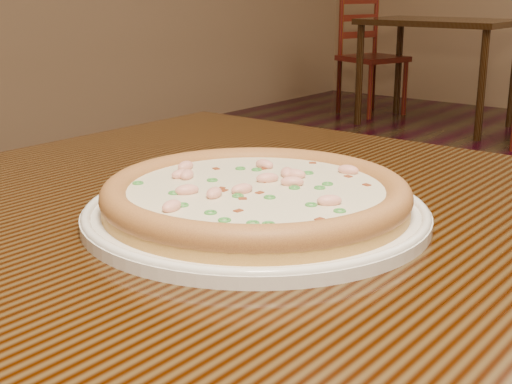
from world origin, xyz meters
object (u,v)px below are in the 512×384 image
Objects in this scene: plate at (256,212)px; pizza at (256,195)px; hero_table at (379,323)px; bg_table_left at (439,33)px; chair_a at (368,57)px.

plate is 1.12× the size of pizza.
hero_table and bg_table_left have the same top height.
pizza is 4.57m from bg_table_left.
hero_table is 0.17m from plate.
pizza reaches higher than hero_table.
hero_table is at bearing -66.44° from bg_table_left.
plate is 5.01m from chair_a.
chair_a reaches higher than hero_table.
chair_a reaches higher than bg_table_left.
bg_table_left is (-1.71, 4.24, -0.12)m from pizza.
bg_table_left is at bearing 111.93° from pizza.
chair_a is at bearing 118.12° from plate.
hero_table is at bearing 22.62° from plate.
plate is at bearing -157.38° from hero_table.
bg_table_left is at bearing 113.56° from hero_table.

